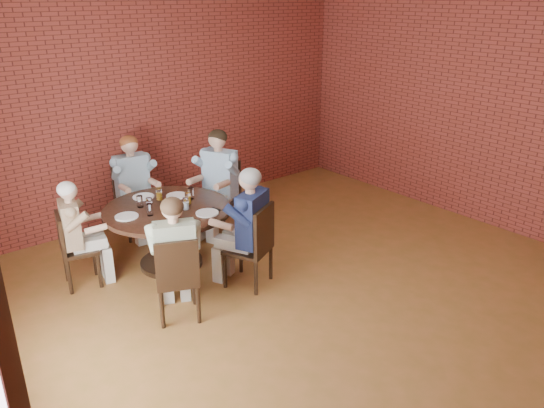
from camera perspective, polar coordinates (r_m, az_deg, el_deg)
floor at (r=5.74m, az=6.49°, el=-10.83°), size 7.00×7.00×0.00m
wall_back at (r=7.77m, az=-12.19°, el=11.13°), size 7.00×0.00×7.00m
wall_right at (r=7.69m, az=24.38°, el=9.57°), size 0.00×7.00×7.00m
dining_table at (r=6.37m, az=-11.06°, el=-2.22°), size 1.49×1.49×0.75m
chair_a at (r=7.28m, az=-5.42°, el=1.21°), size 0.61×0.61×0.98m
diner_a at (r=7.14m, az=-5.88°, el=2.31°), size 0.88×0.81×1.42m
chair_b at (r=7.39m, az=-14.70°, el=0.77°), size 0.49×0.49×0.96m
diner_b at (r=7.25m, az=-14.58°, el=1.79°), size 0.61×0.73×1.37m
chair_c at (r=6.23m, az=-20.69°, el=-4.34°), size 0.45×0.45×0.88m
diner_c at (r=6.18m, az=-20.20°, el=-3.12°), size 0.67×0.59×1.23m
chair_d at (r=5.31m, az=-10.12°, el=-7.65°), size 0.55×0.55×0.92m
diner_d at (r=5.31m, az=-10.31°, el=-5.80°), size 0.74×0.79×1.31m
chair_e at (r=5.84m, az=-1.84°, el=-4.26°), size 0.59×0.59×0.96m
diner_e at (r=5.80m, az=-2.66°, el=-2.60°), size 0.79×0.85×1.37m
plate_a at (r=6.61m, az=-10.20°, el=0.89°), size 0.26×0.26×0.01m
plate_b at (r=6.66m, az=-13.66°, el=0.77°), size 0.26×0.26×0.01m
plate_c at (r=6.13m, az=-15.37°, el=-1.30°), size 0.26×0.26×0.01m
plate_d at (r=6.05m, az=-7.00°, el=-0.96°), size 0.26×0.26×0.01m
glass_a at (r=6.48m, az=-8.72°, el=1.14°), size 0.07×0.07×0.14m
glass_b at (r=6.52m, az=-12.04°, el=1.04°), size 0.07×0.07×0.14m
glass_c at (r=6.35m, az=-14.03°, el=0.27°), size 0.07×0.07×0.14m
glass_d at (r=6.26m, az=-13.06°, el=0.03°), size 0.07×0.07×0.14m
glass_e at (r=6.09m, az=-13.01°, el=-0.58°), size 0.07×0.07×0.14m
glass_f at (r=5.90m, az=-10.49°, el=-1.12°), size 0.07×0.07×0.14m
glass_g at (r=6.17m, az=-9.25°, el=0.03°), size 0.07×0.07×0.14m
glass_h at (r=6.33m, az=-9.04°, el=0.61°), size 0.07×0.07×0.14m
smartphone at (r=6.14m, az=-6.14°, el=-0.60°), size 0.09×0.14×0.01m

